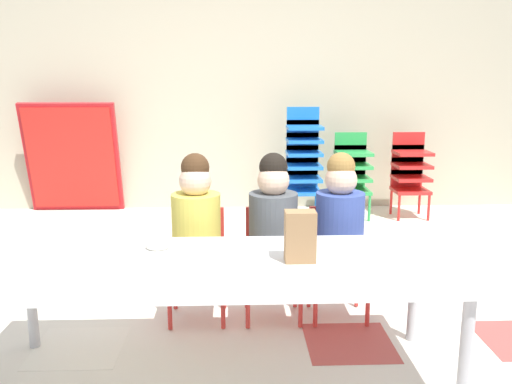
{
  "coord_description": "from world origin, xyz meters",
  "views": [
    {
      "loc": [
        -0.11,
        -2.93,
        1.31
      ],
      "look_at": [
        -0.02,
        -0.49,
        0.79
      ],
      "focal_mm": 37.89,
      "sensor_mm": 36.0,
      "label": 1
    }
  ],
  "objects_px": {
    "kid_chair_blue_stack": "(304,157)",
    "paper_plate_near_edge": "(158,249)",
    "craft_table": "(223,271)",
    "donut_powdered_on_plate": "(158,245)",
    "seated_child_middle_seat": "(273,221)",
    "kid_chair_green_stack": "(352,170)",
    "seated_child_far_right": "(339,221)",
    "kid_chair_red_stack": "(410,169)",
    "paper_bag_brown": "(300,236)",
    "folded_activity_table": "(72,158)",
    "seated_child_near_camera": "(196,222)"
  },
  "relations": [
    {
      "from": "donut_powdered_on_plate",
      "to": "seated_child_middle_seat",
      "type": "bearing_deg",
      "value": 37.55
    },
    {
      "from": "seated_child_far_right",
      "to": "folded_activity_table",
      "type": "distance_m",
      "value": 3.27
    },
    {
      "from": "kid_chair_green_stack",
      "to": "paper_plate_near_edge",
      "type": "height_order",
      "value": "kid_chair_green_stack"
    },
    {
      "from": "seated_child_middle_seat",
      "to": "paper_bag_brown",
      "type": "relative_size",
      "value": 4.17
    },
    {
      "from": "seated_child_far_right",
      "to": "craft_table",
      "type": "bearing_deg",
      "value": -135.77
    },
    {
      "from": "seated_child_near_camera",
      "to": "seated_child_middle_seat",
      "type": "bearing_deg",
      "value": 0.0
    },
    {
      "from": "seated_child_middle_seat",
      "to": "paper_plate_near_edge",
      "type": "xyz_separation_m",
      "value": [
        -0.55,
        -0.43,
        -0.01
      ]
    },
    {
      "from": "craft_table",
      "to": "donut_powdered_on_plate",
      "type": "bearing_deg",
      "value": 149.76
    },
    {
      "from": "kid_chair_red_stack",
      "to": "folded_activity_table",
      "type": "bearing_deg",
      "value": 175.03
    },
    {
      "from": "seated_child_middle_seat",
      "to": "kid_chair_blue_stack",
      "type": "xyz_separation_m",
      "value": [
        0.44,
        2.19,
        0.02
      ]
    },
    {
      "from": "folded_activity_table",
      "to": "paper_plate_near_edge",
      "type": "bearing_deg",
      "value": -66.92
    },
    {
      "from": "kid_chair_red_stack",
      "to": "paper_bag_brown",
      "type": "distance_m",
      "value": 3.12
    },
    {
      "from": "kid_chair_blue_stack",
      "to": "paper_plate_near_edge",
      "type": "xyz_separation_m",
      "value": [
        -0.99,
        -2.62,
        -0.03
      ]
    },
    {
      "from": "kid_chair_red_stack",
      "to": "paper_bag_brown",
      "type": "relative_size",
      "value": 3.64
    },
    {
      "from": "seated_child_middle_seat",
      "to": "donut_powdered_on_plate",
      "type": "height_order",
      "value": "seated_child_middle_seat"
    },
    {
      "from": "craft_table",
      "to": "folded_activity_table",
      "type": "xyz_separation_m",
      "value": [
        -1.53,
        3.07,
        0.04
      ]
    },
    {
      "from": "seated_child_near_camera",
      "to": "folded_activity_table",
      "type": "bearing_deg",
      "value": 119.14
    },
    {
      "from": "seated_child_far_right",
      "to": "paper_bag_brown",
      "type": "height_order",
      "value": "seated_child_far_right"
    },
    {
      "from": "kid_chair_blue_stack",
      "to": "folded_activity_table",
      "type": "bearing_deg",
      "value": 172.79
    },
    {
      "from": "folded_activity_table",
      "to": "seated_child_far_right",
      "type": "bearing_deg",
      "value": -49.01
    },
    {
      "from": "folded_activity_table",
      "to": "paper_plate_near_edge",
      "type": "distance_m",
      "value": 3.15
    },
    {
      "from": "seated_child_far_right",
      "to": "kid_chair_green_stack",
      "type": "relative_size",
      "value": 1.15
    },
    {
      "from": "donut_powdered_on_plate",
      "to": "paper_plate_near_edge",
      "type": "bearing_deg",
      "value": 0.0
    },
    {
      "from": "paper_plate_near_edge",
      "to": "kid_chair_blue_stack",
      "type": "bearing_deg",
      "value": 69.26
    },
    {
      "from": "kid_chair_green_stack",
      "to": "paper_bag_brown",
      "type": "height_order",
      "value": "kid_chair_green_stack"
    },
    {
      "from": "paper_bag_brown",
      "to": "seated_child_middle_seat",
      "type": "bearing_deg",
      "value": 96.98
    },
    {
      "from": "kid_chair_green_stack",
      "to": "kid_chair_red_stack",
      "type": "height_order",
      "value": "same"
    },
    {
      "from": "kid_chair_blue_stack",
      "to": "paper_plate_near_edge",
      "type": "bearing_deg",
      "value": -110.74
    },
    {
      "from": "kid_chair_blue_stack",
      "to": "donut_powdered_on_plate",
      "type": "height_order",
      "value": "kid_chair_blue_stack"
    },
    {
      "from": "kid_chair_green_stack",
      "to": "seated_child_far_right",
      "type": "bearing_deg",
      "value": -103.78
    },
    {
      "from": "seated_child_far_right",
      "to": "donut_powdered_on_plate",
      "type": "height_order",
      "value": "seated_child_far_right"
    },
    {
      "from": "seated_child_far_right",
      "to": "folded_activity_table",
      "type": "height_order",
      "value": "folded_activity_table"
    },
    {
      "from": "seated_child_middle_seat",
      "to": "seated_child_far_right",
      "type": "distance_m",
      "value": 0.36
    },
    {
      "from": "craft_table",
      "to": "donut_powdered_on_plate",
      "type": "xyz_separation_m",
      "value": [
        -0.3,
        0.17,
        0.07
      ]
    },
    {
      "from": "seated_child_middle_seat",
      "to": "kid_chair_blue_stack",
      "type": "bearing_deg",
      "value": 78.73
    },
    {
      "from": "seated_child_near_camera",
      "to": "kid_chair_red_stack",
      "type": "relative_size",
      "value": 1.15
    },
    {
      "from": "seated_child_far_right",
      "to": "paper_plate_near_edge",
      "type": "bearing_deg",
      "value": -154.99
    },
    {
      "from": "donut_powdered_on_plate",
      "to": "folded_activity_table",
      "type": "bearing_deg",
      "value": 113.08
    },
    {
      "from": "kid_chair_red_stack",
      "to": "paper_bag_brown",
      "type": "xyz_separation_m",
      "value": [
        -1.38,
        -2.79,
        0.19
      ]
    },
    {
      "from": "craft_table",
      "to": "donut_powdered_on_plate",
      "type": "distance_m",
      "value": 0.35
    },
    {
      "from": "craft_table",
      "to": "seated_child_middle_seat",
      "type": "distance_m",
      "value": 0.65
    },
    {
      "from": "kid_chair_blue_stack",
      "to": "donut_powdered_on_plate",
      "type": "xyz_separation_m",
      "value": [
        -0.99,
        -2.62,
        -0.01
      ]
    },
    {
      "from": "seated_child_middle_seat",
      "to": "folded_activity_table",
      "type": "relative_size",
      "value": 0.84
    },
    {
      "from": "seated_child_middle_seat",
      "to": "kid_chair_blue_stack",
      "type": "distance_m",
      "value": 2.23
    },
    {
      "from": "craft_table",
      "to": "paper_bag_brown",
      "type": "bearing_deg",
      "value": -0.6
    },
    {
      "from": "craft_table",
      "to": "kid_chair_red_stack",
      "type": "bearing_deg",
      "value": 58.48
    },
    {
      "from": "seated_child_middle_seat",
      "to": "paper_bag_brown",
      "type": "distance_m",
      "value": 0.61
    },
    {
      "from": "kid_chair_green_stack",
      "to": "paper_plate_near_edge",
      "type": "bearing_deg",
      "value": -119.0
    },
    {
      "from": "craft_table",
      "to": "seated_child_near_camera",
      "type": "xyz_separation_m",
      "value": [
        -0.15,
        0.6,
        0.06
      ]
    },
    {
      "from": "kid_chair_blue_stack",
      "to": "kid_chair_green_stack",
      "type": "distance_m",
      "value": 0.48
    }
  ]
}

